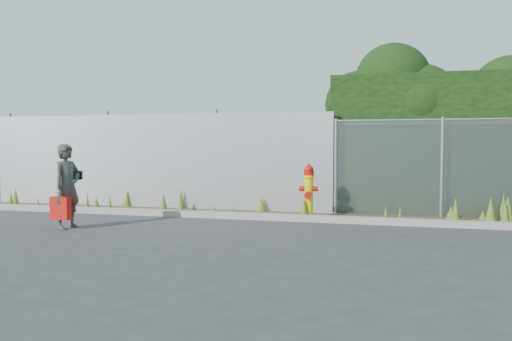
% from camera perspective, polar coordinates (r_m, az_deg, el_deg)
% --- Properties ---
extents(ground, '(80.00, 80.00, 0.00)m').
position_cam_1_polar(ground, '(8.17, -0.43, -7.55)').
color(ground, '#313133').
rests_on(ground, ground).
extents(curb, '(16.00, 0.22, 0.12)m').
position_cam_1_polar(curb, '(9.89, 2.27, -5.35)').
color(curb, gray).
rests_on(curb, ground).
extents(weed_strip, '(16.00, 1.28, 0.54)m').
position_cam_1_polar(weed_strip, '(10.35, 13.22, -4.60)').
color(weed_strip, '#3F3724').
rests_on(weed_strip, ground).
extents(corrugated_fence, '(8.50, 0.21, 2.30)m').
position_cam_1_polar(corrugated_fence, '(12.01, -11.76, 1.06)').
color(corrugated_fence, silver).
rests_on(corrugated_fence, ground).
extents(chainlink_fence, '(6.50, 0.07, 2.05)m').
position_cam_1_polar(chainlink_fence, '(10.99, 25.93, 0.27)').
color(chainlink_fence, gray).
rests_on(chainlink_fence, ground).
extents(hedge, '(7.51, 1.99, 3.78)m').
position_cam_1_polar(hedge, '(12.00, 25.39, 5.24)').
color(hedge, black).
rests_on(hedge, ground).
extents(fire_hydrant, '(0.37, 0.33, 1.11)m').
position_cam_1_polar(fire_hydrant, '(10.06, 6.03, -2.47)').
color(fire_hydrant, yellow).
rests_on(fire_hydrant, ground).
extents(woman, '(0.47, 0.61, 1.50)m').
position_cam_1_polar(woman, '(9.46, -20.75, -1.71)').
color(woman, '#0D5847').
rests_on(woman, ground).
extents(red_tote_bag, '(0.36, 0.13, 0.47)m').
position_cam_1_polar(red_tote_bag, '(9.41, -21.43, -4.02)').
color(red_tote_bag, '#A91A09').
extents(black_shoulder_bag, '(0.21, 0.09, 0.16)m').
position_cam_1_polar(black_shoulder_bag, '(9.65, -19.87, -0.51)').
color(black_shoulder_bag, black).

